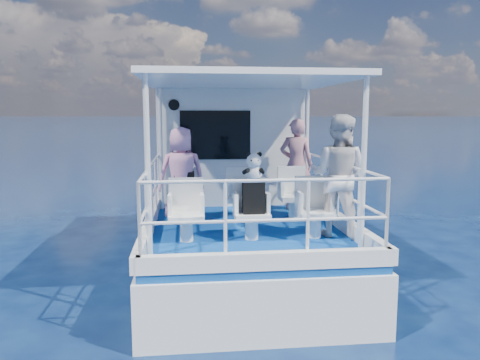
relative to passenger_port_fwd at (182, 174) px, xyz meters
name	(u,v)px	position (x,y,z in m)	size (l,w,h in m)	color
ground	(242,275)	(0.97, -0.19, -1.67)	(2000.00, 2000.00, 0.00)	#08173C
hull	(236,257)	(0.97, 0.81, -1.67)	(3.00, 7.00, 1.60)	white
deck	(236,212)	(0.97, 0.81, -0.82)	(2.90, 6.90, 0.10)	navy
cabin	(229,145)	(0.97, 2.11, 0.33)	(2.85, 2.00, 2.20)	white
canopy	(244,80)	(0.97, -0.39, 1.47)	(3.00, 3.20, 0.08)	white
canopy_posts	(244,155)	(0.97, -0.44, 0.33)	(2.77, 2.97, 2.20)	white
railings	(247,197)	(0.97, -0.77, -0.27)	(2.84, 3.59, 1.00)	white
seat_port_fwd	(187,209)	(0.07, 0.01, -0.58)	(0.48, 0.46, 0.38)	white
seat_center_fwd	(241,208)	(0.97, 0.01, -0.58)	(0.48, 0.46, 0.38)	white
seat_stbd_fwd	(294,206)	(1.87, 0.01, -0.58)	(0.48, 0.46, 0.38)	white
seat_port_aft	(186,228)	(0.07, -1.29, -0.58)	(0.48, 0.46, 0.38)	white
seat_center_aft	(252,226)	(0.97, -1.29, -0.58)	(0.48, 0.46, 0.38)	white
seat_stbd_aft	(315,224)	(1.87, -1.29, -0.58)	(0.48, 0.46, 0.38)	white
passenger_port_fwd	(182,174)	(0.00, 0.00, 0.00)	(0.57, 0.41, 1.53)	pink
passenger_stbd_fwd	(296,164)	(2.06, 0.69, 0.06)	(0.60, 0.40, 1.66)	#C9828A
passenger_stbd_aft	(338,176)	(2.22, -1.22, 0.10)	(0.84, 0.65, 1.73)	white
backpack_port	(184,185)	(0.04, -0.02, -0.17)	(0.33, 0.18, 0.43)	black
backpack_center	(253,197)	(0.99, -1.35, -0.16)	(0.30, 0.17, 0.45)	black
compact_camera	(184,170)	(0.03, -0.02, 0.07)	(0.11, 0.07, 0.07)	black
panda	(254,167)	(0.99, -1.35, 0.26)	(0.26, 0.21, 0.39)	silver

